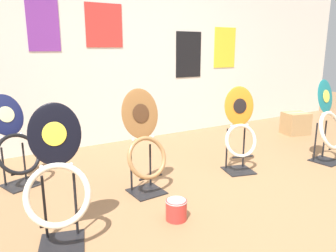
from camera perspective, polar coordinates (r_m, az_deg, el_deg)
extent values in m
plane|color=#8E6642|center=(2.86, 19.01, -13.12)|extent=(14.00, 14.00, 0.00)
cube|color=silver|center=(4.54, -4.73, 14.12)|extent=(8.00, 0.06, 2.60)
cube|color=black|center=(4.89, 3.61, 12.30)|extent=(0.43, 0.01, 0.65)
cube|color=red|center=(4.31, -11.06, 16.81)|extent=(0.48, 0.01, 0.53)
cube|color=purple|center=(4.11, -20.92, 16.14)|extent=(0.35, 0.01, 0.58)
cube|color=yellow|center=(5.31, 9.86, 13.30)|extent=(0.41, 0.01, 0.61)
cube|color=black|center=(3.50, 12.15, -7.58)|extent=(0.34, 0.34, 0.01)
cylinder|color=black|center=(3.47, 10.19, -3.89)|extent=(0.02, 0.02, 0.43)
cylinder|color=black|center=(3.55, 13.05, -3.59)|extent=(0.02, 0.02, 0.43)
cylinder|color=black|center=(3.38, 12.90, -5.23)|extent=(0.22, 0.08, 0.02)
torus|color=beige|center=(3.38, 12.59, -2.52)|extent=(0.37, 0.23, 0.34)
ellipsoid|color=orange|center=(3.37, 12.29, 3.44)|extent=(0.33, 0.16, 0.39)
ellipsoid|color=black|center=(3.36, 12.43, 3.43)|extent=(0.15, 0.06, 0.15)
sphere|color=silver|center=(3.35, 10.99, 0.01)|extent=(0.02, 0.02, 0.02)
sphere|color=silver|center=(3.43, 13.65, 0.20)|extent=(0.02, 0.02, 0.02)
cube|color=black|center=(2.96, -3.77, -11.32)|extent=(0.30, 0.30, 0.01)
cylinder|color=black|center=(2.91, -6.42, -7.51)|extent=(0.02, 0.02, 0.39)
cylinder|color=black|center=(3.00, -3.10, -6.79)|extent=(0.02, 0.02, 0.39)
cylinder|color=black|center=(2.84, -3.01, -8.89)|extent=(0.22, 0.03, 0.02)
torus|color=#9E7042|center=(2.82, -3.65, -5.52)|extent=(0.39, 0.19, 0.36)
ellipsoid|color=#936033|center=(2.82, -4.86, 2.19)|extent=(0.36, 0.13, 0.43)
ellipsoid|color=#4C2D19|center=(2.80, -4.72, 2.20)|extent=(0.16, 0.05, 0.16)
sphere|color=silver|center=(2.78, -6.08, -2.47)|extent=(0.02, 0.02, 0.02)
sphere|color=silver|center=(2.88, -2.66, -1.87)|extent=(0.02, 0.02, 0.02)
cube|color=black|center=(2.36, -17.96, -18.89)|extent=(0.35, 0.35, 0.01)
cylinder|color=black|center=(2.35, -20.68, -13.11)|extent=(0.02, 0.02, 0.44)
cylinder|color=black|center=(2.33, -15.77, -12.93)|extent=(0.02, 0.02, 0.44)
cylinder|color=black|center=(2.21, -18.43, -15.97)|extent=(0.22, 0.08, 0.02)
torus|color=beige|center=(2.18, -18.67, -11.34)|extent=(0.45, 0.31, 0.39)
ellipsoid|color=black|center=(2.18, -19.14, -1.31)|extent=(0.35, 0.21, 0.39)
ellipsoid|color=yellow|center=(2.17, -19.18, -1.31)|extent=(0.15, 0.09, 0.15)
sphere|color=silver|center=(2.20, -21.20, -6.64)|extent=(0.02, 0.02, 0.02)
sphere|color=silver|center=(2.18, -16.49, -6.42)|extent=(0.02, 0.02, 0.02)
cube|color=black|center=(3.38, -24.23, -9.32)|extent=(0.36, 0.36, 0.01)
cylinder|color=black|center=(3.36, -26.73, -6.33)|extent=(0.02, 0.02, 0.36)
cylinder|color=black|center=(3.43, -23.76, -5.60)|extent=(0.02, 0.02, 0.36)
cylinder|color=black|center=(3.26, -23.87, -7.27)|extent=(0.22, 0.09, 0.02)
torus|color=black|center=(3.26, -24.58, -4.43)|extent=(0.46, 0.36, 0.36)
ellipsoid|color=#141942|center=(3.33, -26.44, 1.76)|extent=(0.36, 0.27, 0.38)
ellipsoid|color=beige|center=(3.32, -26.33, 1.83)|extent=(0.16, 0.11, 0.14)
sphere|color=silver|center=(3.27, -26.98, -1.80)|extent=(0.02, 0.02, 0.02)
sphere|color=silver|center=(3.34, -24.21, -1.22)|extent=(0.02, 0.02, 0.02)
cube|color=black|center=(4.11, 25.76, -5.50)|extent=(0.31, 0.31, 0.01)
cylinder|color=black|center=(4.00, 24.28, -2.53)|extent=(0.02, 0.02, 0.43)
cylinder|color=black|center=(4.17, 25.59, -2.04)|extent=(0.02, 0.02, 0.43)
cylinder|color=black|center=(4.02, 26.98, -3.36)|extent=(0.22, 0.04, 0.02)
torus|color=beige|center=(4.00, 26.55, -0.67)|extent=(0.45, 0.24, 0.41)
ellipsoid|color=#197075|center=(3.99, 25.68, 4.69)|extent=(0.31, 0.13, 0.37)
ellipsoid|color=#EADB4C|center=(3.98, 25.87, 4.70)|extent=(0.14, 0.05, 0.14)
sphere|color=silver|center=(3.92, 25.34, 1.90)|extent=(0.02, 0.02, 0.02)
sphere|color=silver|center=(4.07, 26.44, 2.16)|extent=(0.02, 0.02, 0.02)
cylinder|color=red|center=(2.50, 1.45, -14.39)|extent=(0.16, 0.16, 0.15)
torus|color=silver|center=(2.47, 1.46, -12.94)|extent=(0.16, 0.16, 0.01)
cylinder|color=#B2B2B7|center=(2.47, 1.47, -12.77)|extent=(0.14, 0.14, 0.00)
cube|color=#A37F51|center=(5.18, 21.33, 0.44)|extent=(0.41, 0.36, 0.32)
cube|color=#B7AD89|center=(5.15, 21.49, 2.18)|extent=(0.34, 0.12, 0.00)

